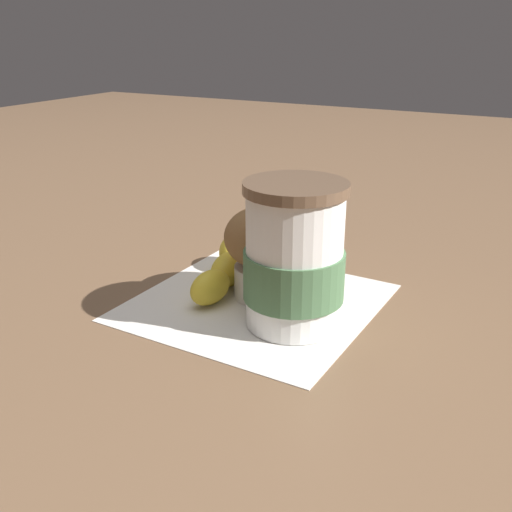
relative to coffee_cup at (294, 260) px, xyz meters
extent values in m
plane|color=brown|center=(0.05, -0.02, -0.07)|extent=(3.00, 3.00, 0.00)
cube|color=white|center=(0.05, -0.02, -0.07)|extent=(0.24, 0.24, 0.00)
cylinder|color=white|center=(0.00, 0.00, 0.00)|extent=(0.09, 0.09, 0.13)
cylinder|color=brown|center=(0.00, 0.00, 0.07)|extent=(0.10, 0.10, 0.01)
cylinder|color=#4C754C|center=(0.00, 0.00, -0.01)|extent=(0.09, 0.09, 0.05)
cylinder|color=white|center=(0.06, -0.04, -0.05)|extent=(0.06, 0.06, 0.03)
ellipsoid|color=olive|center=(0.06, -0.04, 0.00)|extent=(0.08, 0.08, 0.06)
ellipsoid|color=yellow|center=(0.09, 0.00, -0.05)|extent=(0.04, 0.06, 0.04)
ellipsoid|color=yellow|center=(0.10, -0.05, -0.05)|extent=(0.04, 0.07, 0.04)
ellipsoid|color=yellow|center=(0.12, -0.09, -0.05)|extent=(0.05, 0.06, 0.04)
camera|label=1|loc=(-0.21, 0.47, 0.20)|focal=42.00mm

